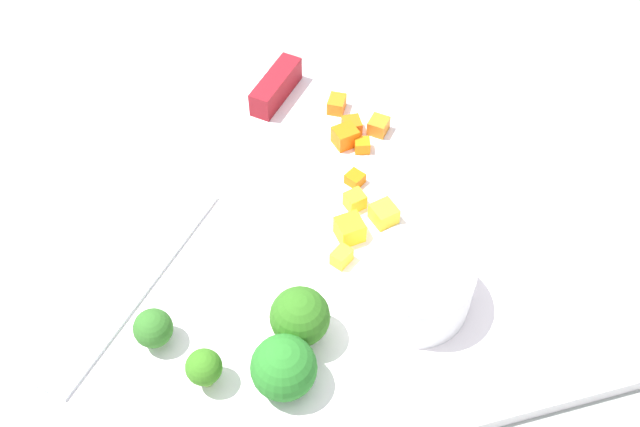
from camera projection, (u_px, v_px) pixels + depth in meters
ground_plane at (320, 231)px, 0.59m from camera, size 4.00×4.00×0.00m
cutting_board at (320, 226)px, 0.59m from camera, size 0.42×0.37×0.01m
prep_bowl at (417, 285)px, 0.52m from camera, size 0.08×0.08×0.04m
chef_knife at (237, 144)px, 0.62m from camera, size 0.25×0.28×0.02m
carrot_dice_0 at (352, 126)px, 0.64m from camera, size 0.02×0.02×0.01m
carrot_dice_1 at (378, 126)px, 0.64m from camera, size 0.02×0.02×0.01m
carrot_dice_2 at (345, 136)px, 0.63m from camera, size 0.02×0.02×0.02m
carrot_dice_3 at (362, 145)px, 0.63m from camera, size 0.01×0.01×0.01m
carrot_dice_4 at (355, 179)px, 0.60m from camera, size 0.02×0.02×0.01m
carrot_dice_5 at (337, 104)px, 0.66m from camera, size 0.02×0.02×0.01m
pepper_dice_0 at (355, 200)px, 0.59m from camera, size 0.02×0.02×0.01m
pepper_dice_1 at (350, 229)px, 0.57m from camera, size 0.02×0.02×0.02m
pepper_dice_2 at (384, 214)px, 0.58m from camera, size 0.02×0.02×0.01m
pepper_dice_3 at (342, 257)px, 0.55m from camera, size 0.02×0.02×0.01m
broccoli_floret_0 at (204, 368)px, 0.48m from camera, size 0.02×0.02×0.03m
broccoli_floret_1 at (284, 368)px, 0.48m from camera, size 0.04×0.04×0.04m
broccoli_floret_2 at (153, 329)px, 0.50m from camera, size 0.03×0.03×0.03m
broccoli_floret_3 at (300, 317)px, 0.50m from camera, size 0.04×0.04×0.05m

